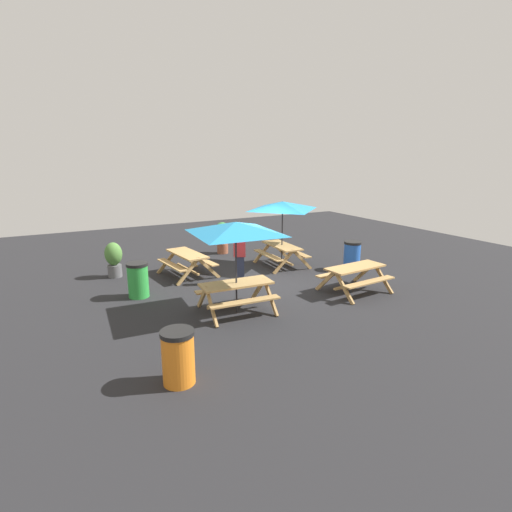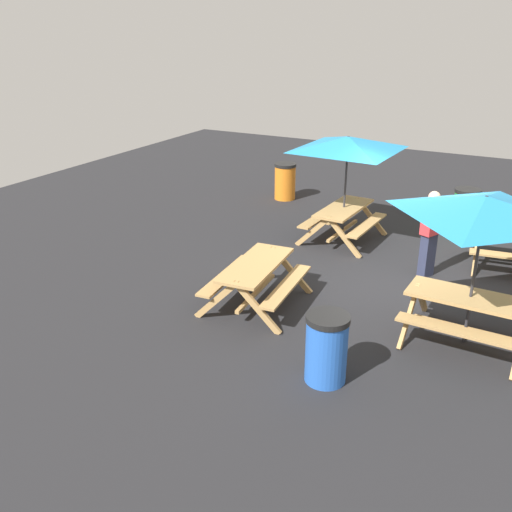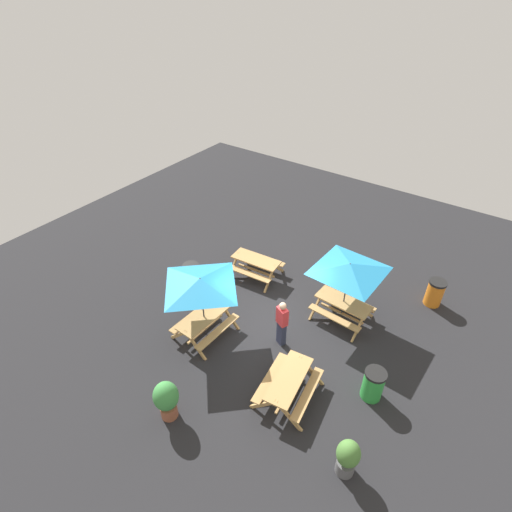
{
  "view_description": "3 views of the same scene",
  "coord_description": "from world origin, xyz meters",
  "px_view_note": "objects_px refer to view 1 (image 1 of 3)",
  "views": [
    {
      "loc": [
        -10.3,
        5.64,
        3.87
      ],
      "look_at": [
        -0.02,
        0.2,
        0.9
      ],
      "focal_mm": 28.0,
      "sensor_mm": 36.0,
      "label": 1
    },
    {
      "loc": [
        2.16,
        -9.73,
        4.52
      ],
      "look_at": [
        -1.94,
        -2.0,
        0.9
      ],
      "focal_mm": 40.0,
      "sensor_mm": 36.0,
      "label": 2
    },
    {
      "loc": [
        7.74,
        4.81,
        9.6
      ],
      "look_at": [
        -1.94,
        -2.0,
        0.9
      ],
      "focal_mm": 28.0,
      "sensor_mm": 36.0,
      "label": 3
    }
  ],
  "objects_px": {
    "picnic_table_1": "(187,259)",
    "trash_bin_orange": "(178,357)",
    "person_standing": "(239,255)",
    "picnic_table_3": "(236,235)",
    "picnic_table_0": "(282,210)",
    "potted_plant_0": "(114,258)",
    "trash_bin_green": "(138,280)",
    "potted_plant_1": "(222,236)",
    "trash_bin_blue": "(352,255)",
    "picnic_table_2": "(355,273)"
  },
  "relations": [
    {
      "from": "picnic_table_1",
      "to": "trash_bin_orange",
      "type": "relative_size",
      "value": 2.0
    },
    {
      "from": "trash_bin_orange",
      "to": "person_standing",
      "type": "height_order",
      "value": "person_standing"
    },
    {
      "from": "picnic_table_3",
      "to": "trash_bin_orange",
      "type": "bearing_deg",
      "value": 50.72
    },
    {
      "from": "picnic_table_3",
      "to": "person_standing",
      "type": "height_order",
      "value": "picnic_table_3"
    },
    {
      "from": "picnic_table_0",
      "to": "person_standing",
      "type": "relative_size",
      "value": 1.4
    },
    {
      "from": "picnic_table_1",
      "to": "potted_plant_0",
      "type": "distance_m",
      "value": 2.35
    },
    {
      "from": "person_standing",
      "to": "potted_plant_0",
      "type": "bearing_deg",
      "value": -12.43
    },
    {
      "from": "trash_bin_orange",
      "to": "potted_plant_0",
      "type": "bearing_deg",
      "value": -0.3
    },
    {
      "from": "picnic_table_0",
      "to": "trash_bin_orange",
      "type": "height_order",
      "value": "picnic_table_0"
    },
    {
      "from": "trash_bin_green",
      "to": "person_standing",
      "type": "height_order",
      "value": "person_standing"
    },
    {
      "from": "trash_bin_green",
      "to": "trash_bin_orange",
      "type": "relative_size",
      "value": 1.0
    },
    {
      "from": "trash_bin_orange",
      "to": "trash_bin_green",
      "type": "bearing_deg",
      "value": -3.85
    },
    {
      "from": "potted_plant_0",
      "to": "person_standing",
      "type": "height_order",
      "value": "person_standing"
    },
    {
      "from": "trash_bin_orange",
      "to": "potted_plant_1",
      "type": "height_order",
      "value": "potted_plant_1"
    },
    {
      "from": "trash_bin_green",
      "to": "trash_bin_orange",
      "type": "xyz_separation_m",
      "value": [
        -4.74,
        0.32,
        0.0
      ]
    },
    {
      "from": "picnic_table_3",
      "to": "trash_bin_blue",
      "type": "xyz_separation_m",
      "value": [
        1.63,
        -5.17,
        -1.49
      ]
    },
    {
      "from": "picnic_table_3",
      "to": "trash_bin_blue",
      "type": "bearing_deg",
      "value": -159.31
    },
    {
      "from": "picnic_table_2",
      "to": "trash_bin_green",
      "type": "relative_size",
      "value": 1.95
    },
    {
      "from": "trash_bin_orange",
      "to": "picnic_table_0",
      "type": "bearing_deg",
      "value": -44.52
    },
    {
      "from": "potted_plant_1",
      "to": "trash_bin_blue",
      "type": "bearing_deg",
      "value": -144.3
    },
    {
      "from": "picnic_table_1",
      "to": "potted_plant_1",
      "type": "distance_m",
      "value": 3.2
    },
    {
      "from": "picnic_table_1",
      "to": "person_standing",
      "type": "height_order",
      "value": "person_standing"
    },
    {
      "from": "picnic_table_1",
      "to": "picnic_table_2",
      "type": "distance_m",
      "value": 5.34
    },
    {
      "from": "picnic_table_2",
      "to": "trash_bin_green",
      "type": "distance_m",
      "value": 6.13
    },
    {
      "from": "trash_bin_blue",
      "to": "picnic_table_3",
      "type": "bearing_deg",
      "value": 107.52
    },
    {
      "from": "picnic_table_2",
      "to": "trash_bin_orange",
      "type": "height_order",
      "value": "trash_bin_orange"
    },
    {
      "from": "picnic_table_1",
      "to": "potted_plant_0",
      "type": "relative_size",
      "value": 1.71
    },
    {
      "from": "picnic_table_0",
      "to": "person_standing",
      "type": "xyz_separation_m",
      "value": [
        -1.07,
        2.18,
        -1.1
      ]
    },
    {
      "from": "picnic_table_3",
      "to": "potted_plant_1",
      "type": "relative_size",
      "value": 2.24
    },
    {
      "from": "potted_plant_0",
      "to": "picnic_table_0",
      "type": "bearing_deg",
      "value": -104.27
    },
    {
      "from": "picnic_table_0",
      "to": "picnic_table_3",
      "type": "xyz_separation_m",
      "value": [
        -3.13,
        3.25,
        0.0
      ]
    },
    {
      "from": "picnic_table_1",
      "to": "picnic_table_3",
      "type": "distance_m",
      "value": 3.84
    },
    {
      "from": "picnic_table_2",
      "to": "person_standing",
      "type": "distance_m",
      "value": 3.46
    },
    {
      "from": "picnic_table_3",
      "to": "person_standing",
      "type": "distance_m",
      "value": 2.57
    },
    {
      "from": "trash_bin_blue",
      "to": "picnic_table_1",
      "type": "bearing_deg",
      "value": 69.84
    },
    {
      "from": "picnic_table_3",
      "to": "potted_plant_0",
      "type": "distance_m",
      "value": 5.23
    },
    {
      "from": "trash_bin_blue",
      "to": "person_standing",
      "type": "relative_size",
      "value": 0.59
    },
    {
      "from": "picnic_table_3",
      "to": "trash_bin_orange",
      "type": "relative_size",
      "value": 2.88
    },
    {
      "from": "trash_bin_orange",
      "to": "potted_plant_1",
      "type": "distance_m",
      "value": 9.44
    },
    {
      "from": "trash_bin_green",
      "to": "trash_bin_blue",
      "type": "height_order",
      "value": "same"
    },
    {
      "from": "person_standing",
      "to": "picnic_table_3",
      "type": "bearing_deg",
      "value": 86.69
    },
    {
      "from": "picnic_table_1",
      "to": "trash_bin_green",
      "type": "distance_m",
      "value": 2.27
    },
    {
      "from": "picnic_table_1",
      "to": "trash_bin_green",
      "type": "height_order",
      "value": "trash_bin_green"
    },
    {
      "from": "person_standing",
      "to": "trash_bin_blue",
      "type": "bearing_deg",
      "value": -161.75
    },
    {
      "from": "trash_bin_green",
      "to": "picnic_table_2",
      "type": "bearing_deg",
      "value": -113.99
    },
    {
      "from": "picnic_table_3",
      "to": "trash_bin_orange",
      "type": "xyz_separation_m",
      "value": [
        -2.48,
        2.27,
        -1.49
      ]
    },
    {
      "from": "trash_bin_orange",
      "to": "potted_plant_0",
      "type": "xyz_separation_m",
      "value": [
        7.01,
        -0.04,
        0.13
      ]
    },
    {
      "from": "trash_bin_orange",
      "to": "potted_plant_1",
      "type": "bearing_deg",
      "value": -27.84
    },
    {
      "from": "trash_bin_green",
      "to": "person_standing",
      "type": "relative_size",
      "value": 0.59
    },
    {
      "from": "picnic_table_0",
      "to": "potted_plant_1",
      "type": "xyz_separation_m",
      "value": [
        2.72,
        1.12,
        -1.27
      ]
    }
  ]
}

